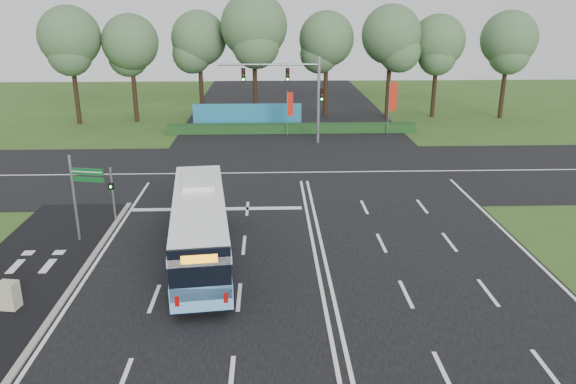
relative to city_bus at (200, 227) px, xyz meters
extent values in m
plane|color=#31521B|center=(5.16, 1.42, -1.57)|extent=(120.00, 120.00, 0.00)
cube|color=black|center=(5.16, 1.42, -1.55)|extent=(20.00, 120.00, 0.04)
cube|color=black|center=(5.16, 13.42, -1.55)|extent=(120.00, 14.00, 0.05)
cube|color=black|center=(-7.34, -1.58, -1.54)|extent=(5.00, 18.00, 0.06)
cube|color=gray|center=(-4.94, -1.58, -1.51)|extent=(0.25, 18.00, 0.12)
cube|color=#65ACEB|center=(0.00, 0.02, -0.60)|extent=(3.52, 11.07, 1.00)
cube|color=black|center=(0.00, 0.02, -1.06)|extent=(3.49, 11.01, 0.27)
cube|color=black|center=(0.00, 0.02, 0.30)|extent=(3.41, 10.89, 0.86)
cube|color=white|center=(0.00, 0.02, 0.85)|extent=(3.52, 11.07, 0.32)
cube|color=white|center=(0.00, 0.02, 1.16)|extent=(3.42, 10.63, 0.32)
cube|color=white|center=(-0.27, 2.27, 1.44)|extent=(1.76, 2.87, 0.23)
cube|color=black|center=(0.62, -5.33, 0.35)|extent=(2.20, 0.38, 1.99)
cube|color=orange|center=(0.63, -5.36, 0.98)|extent=(1.27, 0.21, 0.32)
cylinder|color=black|center=(-1.41, 2.95, -1.10)|extent=(0.36, 0.97, 0.94)
cylinder|color=black|center=(0.68, 3.20, -1.10)|extent=(0.36, 0.97, 0.94)
cylinder|color=black|center=(-0.65, -3.53, -1.10)|extent=(0.36, 0.97, 0.94)
cylinder|color=black|center=(1.45, -3.28, -1.10)|extent=(0.36, 0.97, 0.94)
cylinder|color=gray|center=(-5.04, 4.75, -0.08)|extent=(0.12, 0.12, 2.98)
cube|color=black|center=(-5.04, 4.57, 0.47)|extent=(0.27, 0.22, 0.34)
sphere|color=#19F233|center=(-5.04, 4.47, 0.47)|extent=(0.12, 0.12, 0.12)
cylinder|color=gray|center=(-6.17, 2.33, 0.57)|extent=(0.13, 0.13, 4.29)
cube|color=#0D491D|center=(-5.39, 2.18, 1.96)|extent=(1.59, 0.36, 0.32)
cube|color=#0D491D|center=(-5.39, 2.18, 1.59)|extent=(1.59, 0.36, 0.24)
cube|color=white|center=(-5.39, 2.15, 1.96)|extent=(1.48, 0.29, 0.04)
cube|color=#B0AA8E|center=(-6.73, -4.12, -1.01)|extent=(0.76, 0.66, 1.12)
cylinder|color=gray|center=(4.73, 24.83, 0.36)|extent=(0.06, 0.06, 3.86)
cube|color=red|center=(4.99, 24.93, 1.17)|extent=(0.49, 0.23, 2.06)
cylinder|color=gray|center=(13.58, 25.03, 0.77)|extent=(0.07, 0.07, 4.68)
cube|color=red|center=(13.92, 25.04, 1.75)|extent=(0.62, 0.06, 2.49)
cylinder|color=gray|center=(7.16, 21.92, 1.93)|extent=(0.24, 0.24, 7.00)
cylinder|color=gray|center=(3.16, 21.92, 4.83)|extent=(8.00, 0.16, 0.16)
cube|color=black|center=(4.66, 21.92, 4.03)|extent=(0.32, 0.28, 1.05)
cube|color=black|center=(1.16, 21.92, 4.03)|extent=(0.32, 0.28, 1.05)
cube|color=black|center=(7.41, 21.92, 2.43)|extent=(0.32, 0.28, 1.05)
cube|color=#133517|center=(5.16, 25.92, -1.17)|extent=(22.00, 1.20, 0.80)
cube|color=#1B6B94|center=(1.16, 28.42, -0.47)|extent=(10.00, 0.30, 2.20)
cylinder|color=black|center=(-15.05, 30.75, 2.26)|extent=(0.44, 0.44, 7.66)
sphere|color=#375D36|center=(-15.05, 30.75, 6.49)|extent=(5.65, 5.65, 5.65)
cylinder|color=black|center=(-9.76, 31.60, 2.00)|extent=(0.44, 0.44, 7.15)
sphere|color=#375D36|center=(-9.76, 31.60, 5.95)|extent=(5.27, 5.27, 5.27)
cylinder|color=black|center=(-3.62, 33.92, 2.09)|extent=(0.44, 0.44, 7.33)
sphere|color=#375D36|center=(-3.62, 33.92, 6.15)|extent=(5.40, 5.40, 5.40)
cylinder|color=black|center=(1.84, 31.78, 2.68)|extent=(0.44, 0.44, 8.51)
sphere|color=#375D36|center=(1.84, 31.78, 7.39)|extent=(6.27, 6.27, 6.27)
cylinder|color=black|center=(8.89, 33.42, 2.08)|extent=(0.44, 0.44, 7.30)
sphere|color=#375D36|center=(8.89, 33.42, 6.12)|extent=(5.38, 5.38, 5.38)
cylinder|color=black|center=(14.94, 32.11, 2.30)|extent=(0.44, 0.44, 7.74)
sphere|color=#375D36|center=(14.94, 32.11, 6.57)|extent=(5.70, 5.70, 5.70)
cylinder|color=black|center=(19.77, 32.89, 1.97)|extent=(0.44, 0.44, 7.09)
sphere|color=#375D36|center=(19.77, 32.89, 5.89)|extent=(5.22, 5.22, 5.22)
cylinder|color=black|center=(26.44, 32.08, 2.10)|extent=(0.44, 0.44, 7.34)
sphere|color=#375D36|center=(26.44, 32.08, 6.15)|extent=(5.41, 5.41, 5.41)
camera|label=1|loc=(3.08, -23.16, 9.39)|focal=35.00mm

